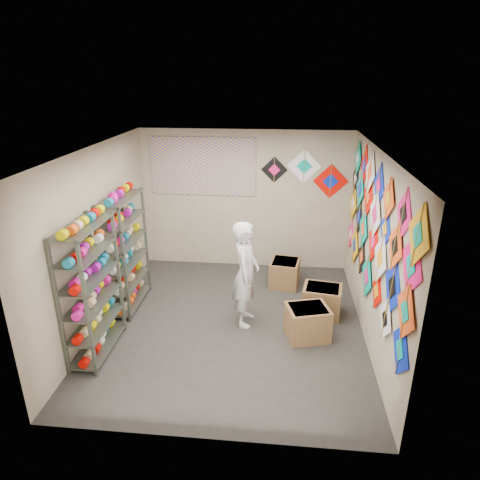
# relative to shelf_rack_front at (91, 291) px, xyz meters

# --- Properties ---
(ground) EXTENTS (4.50, 4.50, 0.00)m
(ground) POSITION_rel_shelf_rack_front_xyz_m (1.78, 0.85, -0.95)
(ground) COLOR #2B2825
(room_walls) EXTENTS (4.50, 4.50, 4.50)m
(room_walls) POSITION_rel_shelf_rack_front_xyz_m (1.78, 0.85, 0.69)
(room_walls) COLOR tan
(room_walls) RESTS_ON ground
(shelf_rack_front) EXTENTS (0.40, 1.10, 1.90)m
(shelf_rack_front) POSITION_rel_shelf_rack_front_xyz_m (0.00, 0.00, 0.00)
(shelf_rack_front) COLOR #4C5147
(shelf_rack_front) RESTS_ON ground
(shelf_rack_back) EXTENTS (0.40, 1.10, 1.90)m
(shelf_rack_back) POSITION_rel_shelf_rack_front_xyz_m (0.00, 1.30, 0.00)
(shelf_rack_back) COLOR #4C5147
(shelf_rack_back) RESTS_ON ground
(string_spools) EXTENTS (0.12, 2.36, 0.12)m
(string_spools) POSITION_rel_shelf_rack_front_xyz_m (-0.00, 0.65, 0.10)
(string_spools) COLOR #E91494
(string_spools) RESTS_ON ground
(kite_wall_display) EXTENTS (0.06, 4.34, 2.07)m
(kite_wall_display) POSITION_rel_shelf_rack_front_xyz_m (3.76, 0.84, 0.71)
(kite_wall_display) COLOR #0923BE
(kite_wall_display) RESTS_ON room_walls
(back_wall_kites) EXTENTS (1.63, 0.02, 0.92)m
(back_wall_kites) POSITION_rel_shelf_rack_front_xyz_m (2.95, 3.09, 0.97)
(back_wall_kites) COLOR black
(back_wall_kites) RESTS_ON room_walls
(poster) EXTENTS (2.00, 0.01, 1.10)m
(poster) POSITION_rel_shelf_rack_front_xyz_m (0.98, 3.08, 1.05)
(poster) COLOR #6155B8
(poster) RESTS_ON room_walls
(shopkeeper) EXTENTS (0.64, 0.45, 1.66)m
(shopkeeper) POSITION_rel_shelf_rack_front_xyz_m (1.99, 0.95, -0.12)
(shopkeeper) COLOR silver
(shopkeeper) RESTS_ON ground
(carton_a) EXTENTS (0.71, 0.64, 0.49)m
(carton_a) POSITION_rel_shelf_rack_front_xyz_m (2.92, 0.63, -0.70)
(carton_a) COLOR brown
(carton_a) RESTS_ON ground
(carton_b) EXTENTS (0.66, 0.57, 0.49)m
(carton_b) POSITION_rel_shelf_rack_front_xyz_m (3.19, 1.30, -0.71)
(carton_b) COLOR brown
(carton_b) RESTS_ON ground
(carton_c) EXTENTS (0.57, 0.62, 0.48)m
(carton_c) POSITION_rel_shelf_rack_front_xyz_m (2.59, 2.26, -0.71)
(carton_c) COLOR brown
(carton_c) RESTS_ON ground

